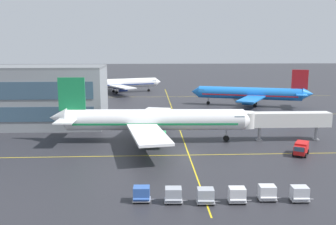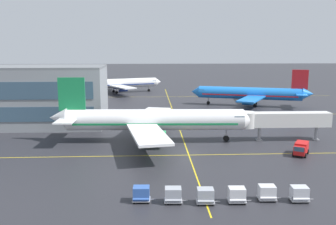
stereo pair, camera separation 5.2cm
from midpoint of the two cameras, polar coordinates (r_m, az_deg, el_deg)
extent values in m
plane|color=#28282D|center=(65.61, 2.96, -5.93)|extent=(600.00, 600.00, 0.00)
cylinder|color=white|center=(71.31, -1.93, -1.09)|extent=(33.37, 5.23, 3.95)
cone|color=white|center=(73.15, 12.29, -1.03)|extent=(2.85, 3.97, 3.87)
cone|color=white|center=(73.93, -16.24, -0.76)|extent=(3.47, 3.88, 3.75)
cube|color=#197F47|center=(72.56, -14.36, 2.70)|extent=(5.00, 0.57, 6.23)
cube|color=white|center=(70.41, -15.20, -1.25)|extent=(3.53, 5.53, 0.25)
cube|color=white|center=(76.35, -14.05, -0.32)|extent=(3.53, 5.53, 0.25)
cube|color=white|center=(62.86, -3.05, -3.23)|extent=(7.97, 16.27, 0.42)
cube|color=white|center=(80.12, -2.53, -0.28)|extent=(9.06, 16.43, 0.42)
cylinder|color=#2D9956|center=(66.47, -1.84, -3.67)|extent=(3.61, 2.32, 2.18)
cylinder|color=#2D9956|center=(76.99, -1.68, -1.74)|extent=(3.61, 2.32, 2.18)
cube|color=#385166|center=(72.54, 10.47, -0.60)|extent=(2.01, 3.70, 0.73)
cube|color=#197F47|center=(71.41, -1.93, -1.47)|extent=(30.71, 5.16, 0.37)
cylinder|color=#99999E|center=(72.82, 8.78, -3.01)|extent=(0.29, 0.29, 1.71)
cylinder|color=black|center=(73.08, 8.76, -3.89)|extent=(1.16, 0.51, 1.14)
cylinder|color=#99999E|center=(69.31, -3.69, -3.59)|extent=(0.29, 0.29, 1.71)
cylinder|color=black|center=(69.59, -3.67, -4.50)|extent=(1.16, 0.51, 1.14)
cylinder|color=#99999E|center=(74.56, -3.47, -2.60)|extent=(0.29, 0.29, 1.71)
cylinder|color=black|center=(74.82, -3.46, -3.45)|extent=(1.16, 0.51, 1.14)
cylinder|color=blue|center=(115.55, 12.15, 2.86)|extent=(29.89, 12.36, 3.58)
cone|color=blue|center=(117.29, 4.15, 3.17)|extent=(3.38, 4.08, 3.51)
cone|color=blue|center=(116.09, 20.37, 2.67)|extent=(3.89, 4.15, 3.40)
cube|color=red|center=(115.43, 19.28, 4.72)|extent=(4.42, 1.66, 5.66)
cube|color=blue|center=(118.69, 19.28, 2.89)|extent=(4.33, 5.58, 0.23)
cube|color=blue|center=(113.10, 19.52, 2.54)|extent=(4.33, 5.58, 0.23)
cube|color=blue|center=(123.54, 12.73, 3.04)|extent=(6.17, 14.53, 0.38)
cube|color=blue|center=(107.65, 12.46, 2.02)|extent=(11.19, 14.74, 0.38)
cylinder|color=blue|center=(120.65, 12.12, 2.31)|extent=(3.65, 2.84, 1.98)
cylinder|color=blue|center=(110.95, 11.91, 1.64)|extent=(3.65, 2.84, 1.98)
cube|color=#385166|center=(116.86, 5.20, 3.39)|extent=(2.60, 3.65, 0.66)
cube|color=red|center=(115.61, 12.14, 2.64)|extent=(27.59, 11.68, 0.34)
cylinder|color=#99999E|center=(116.95, 6.09, 1.98)|extent=(0.26, 0.26, 1.56)
cylinder|color=black|center=(117.11, 6.08, 1.48)|extent=(1.12, 0.71, 1.04)
cylinder|color=#99999E|center=(118.23, 13.07, 1.86)|extent=(0.26, 0.26, 1.56)
cylinder|color=black|center=(118.39, 13.05, 1.36)|extent=(1.12, 0.71, 1.04)
cylinder|color=#99999E|center=(113.38, 13.00, 1.51)|extent=(0.26, 0.26, 1.56)
cylinder|color=black|center=(113.54, 12.98, 0.99)|extent=(1.12, 0.71, 1.04)
cylinder|color=white|center=(145.04, -7.37, 4.40)|extent=(28.48, 12.36, 3.43)
cone|color=white|center=(149.54, -1.54, 4.66)|extent=(3.29, 3.93, 3.36)
cone|color=white|center=(142.06, -13.61, 4.22)|extent=(3.77, 4.00, 3.26)
cube|color=navy|center=(142.05, -12.74, 5.83)|extent=(4.21, 1.67, 5.41)
cube|color=white|center=(139.66, -12.69, 4.16)|extent=(4.22, 5.36, 0.22)
cube|color=white|center=(144.99, -13.01, 4.37)|extent=(4.22, 5.36, 0.22)
cube|color=white|center=(137.49, -6.95, 3.87)|extent=(10.89, 14.05, 0.36)
cube|color=white|center=(152.31, -8.39, 4.45)|extent=(6.17, 13.97, 0.36)
cylinder|color=navy|center=(140.75, -6.82, 3.54)|extent=(3.51, 2.77, 1.89)
cylinder|color=navy|center=(149.80, -7.72, 3.92)|extent=(3.51, 2.77, 1.89)
cube|color=#385166|center=(148.81, -2.29, 4.82)|extent=(2.54, 3.51, 0.63)
cube|color=navy|center=(145.09, -7.36, 4.23)|extent=(26.30, 11.66, 0.32)
cylinder|color=#99999E|center=(148.51, -2.94, 3.75)|extent=(0.25, 0.25, 1.49)
cylinder|color=black|center=(148.63, -2.94, 3.37)|extent=(1.07, 0.70, 0.99)
cylinder|color=#99999E|center=(142.60, -7.82, 3.40)|extent=(0.25, 0.25, 1.49)
cylinder|color=black|center=(142.72, -7.81, 3.00)|extent=(1.07, 0.70, 0.99)
cylinder|color=#99999E|center=(147.13, -8.25, 3.60)|extent=(0.25, 0.25, 1.49)
cylinder|color=black|center=(147.25, -8.24, 3.21)|extent=(1.07, 0.70, 0.99)
cube|color=yellow|center=(63.70, 3.15, -6.43)|extent=(117.59, 0.20, 0.01)
cube|color=yellow|center=(98.49, 0.97, -0.44)|extent=(117.59, 0.20, 0.01)
cube|color=yellow|center=(133.85, -0.05, 2.41)|extent=(117.59, 0.20, 0.01)
cube|color=yellow|center=(98.49, 0.97, -0.44)|extent=(0.20, 118.40, 0.01)
cube|color=red|center=(67.64, 19.51, -4.93)|extent=(3.17, 3.55, 1.70)
cube|color=red|center=(65.81, 19.24, -5.46)|extent=(2.21, 2.04, 1.40)
cube|color=#385166|center=(65.24, 19.19, -5.27)|extent=(1.56, 1.13, 0.70)
cylinder|color=black|center=(66.18, 18.39, -5.95)|extent=(0.65, 0.83, 0.80)
cylinder|color=black|center=(65.92, 20.03, -6.12)|extent=(0.65, 0.83, 0.80)
cylinder|color=black|center=(68.66, 18.77, -5.40)|extent=(0.65, 0.83, 0.80)
cylinder|color=black|center=(68.41, 20.35, -5.55)|extent=(0.65, 0.83, 0.80)
cube|color=#99999E|center=(45.68, -4.04, -12.95)|extent=(2.16, 1.68, 0.12)
cube|color=#335BAD|center=(45.36, -4.05, -12.00)|extent=(1.96, 1.52, 1.50)
cube|color=#335BAD|center=(45.02, -4.09, -12.92)|extent=(1.92, 0.63, 0.57)
cylinder|color=#99999E|center=(45.62, -2.30, -12.96)|extent=(0.70, 0.11, 0.08)
cylinder|color=black|center=(45.14, -2.98, -13.48)|extent=(0.24, 0.11, 0.24)
cylinder|color=black|center=(46.27, -2.91, -12.86)|extent=(0.24, 0.11, 0.24)
cylinder|color=black|center=(45.24, -5.19, -13.45)|extent=(0.24, 0.11, 0.24)
cylinder|color=black|center=(46.37, -5.07, -12.83)|extent=(0.24, 0.11, 0.24)
cube|color=#99999E|center=(45.27, 0.78, -13.14)|extent=(2.16, 1.68, 0.12)
cube|color=#9EA3AD|center=(44.95, 0.78, -12.19)|extent=(1.96, 1.52, 1.50)
cube|color=#9EA3AD|center=(44.61, 0.80, -13.12)|extent=(1.92, 0.63, 0.57)
cylinder|color=#99999E|center=(45.32, 2.53, -13.12)|extent=(0.70, 0.11, 0.08)
cylinder|color=black|center=(44.80, 1.92, -13.66)|extent=(0.24, 0.11, 0.24)
cylinder|color=black|center=(45.94, 1.85, -13.03)|extent=(0.24, 0.11, 0.24)
cylinder|color=black|center=(44.76, -0.32, -13.67)|extent=(0.24, 0.11, 0.24)
cylinder|color=black|center=(45.90, -0.33, -13.04)|extent=(0.24, 0.11, 0.24)
cube|color=#99999E|center=(45.24, 5.64, -13.21)|extent=(2.16, 1.68, 0.12)
cube|color=#9EA3AD|center=(44.93, 5.66, -12.26)|extent=(1.96, 1.52, 1.50)
cube|color=#9EA3AD|center=(44.58, 5.73, -13.18)|extent=(1.92, 0.63, 0.57)
cylinder|color=#99999E|center=(45.40, 7.38, -13.15)|extent=(0.70, 0.11, 0.08)
cylinder|color=black|center=(44.85, 6.84, -13.70)|extent=(0.24, 0.11, 0.24)
cylinder|color=black|center=(45.98, 6.63, -13.08)|extent=(0.24, 0.11, 0.24)
cylinder|color=black|center=(44.67, 4.61, -13.76)|extent=(0.24, 0.11, 0.24)
cylinder|color=black|center=(45.80, 4.47, -13.13)|extent=(0.24, 0.11, 0.24)
cube|color=#99999E|center=(46.00, 10.32, -12.92)|extent=(2.16, 1.68, 0.12)
cube|color=silver|center=(45.69, 10.36, -11.98)|extent=(1.96, 1.52, 1.50)
cube|color=silver|center=(45.35, 10.48, -12.89)|extent=(1.92, 0.63, 0.57)
cylinder|color=#99999E|center=(46.27, 12.01, -12.84)|extent=(0.70, 0.11, 0.08)
cylinder|color=black|center=(45.68, 11.54, -13.38)|extent=(0.24, 0.11, 0.24)
cylinder|color=black|center=(46.80, 11.22, -12.78)|extent=(0.24, 0.11, 0.24)
cylinder|color=black|center=(45.37, 9.38, -13.48)|extent=(0.24, 0.11, 0.24)
cylinder|color=black|center=(46.49, 9.11, -12.87)|extent=(0.24, 0.11, 0.24)
cube|color=#99999E|center=(47.39, 14.67, -12.39)|extent=(2.16, 1.68, 0.12)
cube|color=silver|center=(47.09, 14.71, -11.47)|extent=(1.96, 1.52, 1.50)
cube|color=silver|center=(46.75, 14.88, -12.35)|extent=(1.92, 0.63, 0.57)
cylinder|color=#99999E|center=(47.75, 16.27, -12.29)|extent=(0.70, 0.11, 0.08)
cylinder|color=black|center=(47.14, 15.88, -12.81)|extent=(0.24, 0.11, 0.24)
cylinder|color=black|center=(48.23, 15.46, -12.25)|extent=(0.24, 0.11, 0.24)
cylinder|color=black|center=(46.70, 13.83, -12.94)|extent=(0.24, 0.11, 0.24)
cylinder|color=black|center=(47.80, 13.45, -12.36)|extent=(0.24, 0.11, 0.24)
cube|color=#99999E|center=(48.17, 19.16, -12.25)|extent=(2.16, 1.68, 0.12)
cube|color=silver|center=(47.88, 19.22, -11.35)|extent=(1.96, 1.52, 1.50)
cube|color=silver|center=(47.55, 19.43, -12.20)|extent=(1.92, 0.63, 0.57)
cylinder|color=#99999E|center=(48.64, 20.70, -12.13)|extent=(0.70, 0.11, 0.08)
cylinder|color=black|center=(48.00, 20.38, -12.65)|extent=(0.24, 0.11, 0.24)
cylinder|color=black|center=(49.06, 19.86, -12.10)|extent=(0.24, 0.11, 0.24)
cylinder|color=black|center=(47.43, 18.42, -12.80)|extent=(0.24, 0.11, 0.24)
cylinder|color=black|center=(48.51, 17.94, -12.25)|extent=(0.24, 0.11, 0.24)
cube|color=silver|center=(75.91, 17.71, -1.00)|extent=(15.93, 2.85, 2.70)
cylinder|color=silver|center=(73.58, 11.88, -1.07)|extent=(3.38, 3.38, 2.97)
cube|color=#47474C|center=(73.27, 10.89, -1.09)|extent=(1.63, 2.98, 2.97)
cylinder|color=#99999E|center=(74.61, 13.60, -2.60)|extent=(0.56, 0.56, 4.10)
cube|color=#99999E|center=(75.06, 13.54, -4.05)|extent=(1.11, 1.11, 0.20)
cylinder|color=#99999E|center=(78.39, 21.46, -2.41)|extent=(0.56, 0.56, 4.10)
cube|color=#99999E|center=(78.82, 21.36, -3.80)|extent=(1.11, 1.11, 0.20)
camera|label=1|loc=(0.03, -90.02, 0.00)|focal=40.36mm
camera|label=2|loc=(0.03, 89.98, 0.00)|focal=40.36mm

